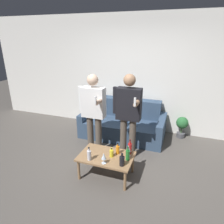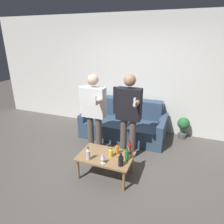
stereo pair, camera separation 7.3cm
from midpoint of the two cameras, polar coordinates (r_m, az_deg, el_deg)
ground_plane at (r=3.53m, az=-0.92°, el=-17.50°), size 16.00×16.00×0.00m
wall_back at (r=4.80m, az=8.17°, el=10.46°), size 8.00×0.06×2.70m
couch at (r=4.69m, az=4.07°, el=-3.28°), size 1.88×0.94×0.81m
coffee_table at (r=3.33m, az=-1.18°, el=-12.98°), size 0.88×0.57×0.38m
bottle_orange at (r=3.04m, az=3.24°, el=-13.76°), size 0.08×0.08×0.20m
bottle_green at (r=3.33m, az=5.60°, el=-10.19°), size 0.06×0.06×0.24m
bottle_dark at (r=3.25m, az=0.32°, el=-11.65°), size 0.06×0.06×0.16m
bottle_yellow at (r=3.32m, az=2.10°, el=-10.69°), size 0.06×0.06×0.19m
bottle_red at (r=3.17m, az=4.93°, el=-12.09°), size 0.07×0.07×0.23m
bottle_clear at (r=3.18m, az=-6.11°, el=-12.04°), size 0.06×0.06×0.22m
wine_glass_near at (r=3.23m, az=5.17°, el=-10.47°), size 0.07×0.07×0.19m
wine_glass_far at (r=3.07m, az=-1.98°, el=-12.52°), size 0.08×0.08×0.18m
person_standing_left at (r=3.77m, az=-4.72°, el=0.89°), size 0.52×0.42×1.57m
person_standing_right at (r=3.60m, az=5.30°, el=0.26°), size 0.52×0.42×1.60m
potted_plant at (r=4.80m, az=20.12°, el=-3.65°), size 0.27×0.27×0.50m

